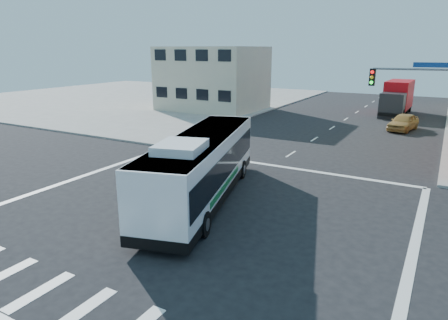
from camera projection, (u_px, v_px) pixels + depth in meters
The scene contains 7 objects.
ground at pixel (197, 213), 19.39m from camera, with size 120.00×120.00×0.00m, color black.
sidewalk_nw at pixel (135, 97), 65.27m from camera, with size 50.00×50.00×0.15m, color gray.
building_west at pixel (213, 79), 51.52m from camera, with size 12.06×10.06×8.00m.
signal_mast_ne at pixel (432, 99), 22.68m from camera, with size 7.91×1.13×8.07m.
transit_bus at pixel (202, 166), 20.66m from camera, with size 6.14×13.18×3.83m.
box_truck at pixel (397, 99), 47.97m from camera, with size 2.91×8.98×4.01m.
parked_car at pixel (403, 122), 38.99m from camera, with size 1.93×4.80×1.63m, color #B98F46.
Camera 1 is at (9.93, -15.04, 7.72)m, focal length 32.00 mm.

